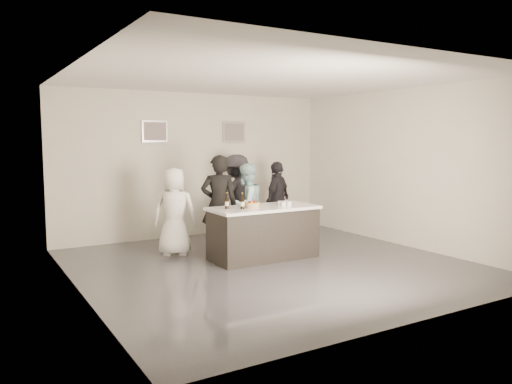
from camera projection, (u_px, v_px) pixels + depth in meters
floor at (272, 265)px, 8.15m from camera, size 6.00×6.00×0.00m
ceiling at (272, 78)px, 7.83m from camera, size 6.00×6.00×0.00m
wall_back at (196, 165)px, 10.55m from camera, size 6.00×0.04×3.00m
wall_front at (420, 189)px, 5.42m from camera, size 6.00×0.04×3.00m
wall_left at (77, 181)px, 6.47m from camera, size 0.04×6.00×3.00m
wall_right at (404, 168)px, 9.51m from camera, size 0.04×6.00×3.00m
picture_left at (155, 131)px, 10.00m from camera, size 0.54×0.04×0.44m
picture_right at (234, 132)px, 10.91m from camera, size 0.54×0.04×0.44m
bar_counter at (263, 233)px, 8.53m from camera, size 1.86×0.86×0.90m
cake at (252, 206)px, 8.31m from camera, size 0.25×0.25×0.08m
beer_bottle_a at (227, 201)px, 8.20m from camera, size 0.07×0.07×0.26m
beer_bottle_b at (242, 201)px, 8.17m from camera, size 0.07×0.07×0.26m
tumbler_cluster at (285, 203)px, 8.61m from camera, size 0.19×0.19×0.08m
candles at (257, 209)px, 8.13m from camera, size 0.24×0.08×0.01m
person_main_black at (219, 204)px, 8.88m from camera, size 0.76×0.65×1.77m
person_main_blue at (246, 205)px, 9.44m from camera, size 0.93×0.83×1.59m
person_guest_left at (175, 212)px, 8.76m from camera, size 0.90×0.81×1.55m
person_guest_right at (277, 200)px, 10.31m from camera, size 1.00×0.82×1.59m
person_guest_back at (236, 197)px, 10.15m from camera, size 1.27×0.97×1.73m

